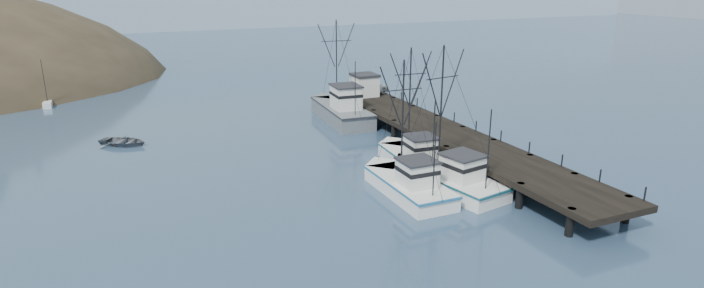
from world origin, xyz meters
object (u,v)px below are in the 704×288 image
(pier_shed, at_px, (365,85))
(pier, at_px, (440,132))
(pickup_truck, at_px, (367,88))
(trawler_far, at_px, (413,158))
(work_vessel, at_px, (341,110))
(trawler_near, at_px, (447,178))
(trawler_mid, at_px, (407,183))
(motorboat, at_px, (124,145))

(pier_shed, bearing_deg, pier, -89.07)
(pier, xyz_separation_m, pickup_truck, (0.38, 18.00, 1.15))
(trawler_far, bearing_deg, work_vessel, 88.46)
(pier, distance_m, trawler_near, 10.65)
(trawler_near, xyz_separation_m, trawler_far, (-0.04, 5.56, 0.00))
(trawler_near, xyz_separation_m, pickup_truck, (5.59, 27.25, 2.02))
(trawler_mid, height_order, work_vessel, work_vessel)
(pier, bearing_deg, work_vessel, 108.17)
(trawler_mid, xyz_separation_m, work_vessel, (4.08, 23.56, 0.41))
(trawler_mid, bearing_deg, pier_shed, 72.05)
(trawler_near, relative_size, pier_shed, 3.70)
(pier, xyz_separation_m, pier_shed, (-0.28, 17.38, 1.73))
(trawler_far, height_order, work_vessel, work_vessel)
(pier, distance_m, work_vessel, 15.29)
(trawler_far, distance_m, pickup_truck, 22.50)
(trawler_near, distance_m, motorboat, 33.39)
(trawler_mid, distance_m, work_vessel, 23.91)
(work_vessel, bearing_deg, pier, -71.83)
(pier_shed, height_order, motorboat, pier_shed)
(pier, xyz_separation_m, trawler_mid, (-8.84, -9.04, -0.87))
(trawler_mid, xyz_separation_m, pickup_truck, (9.22, 27.04, 2.02))
(trawler_far, xyz_separation_m, motorboat, (-23.86, 17.74, -0.82))
(trawler_near, bearing_deg, pickup_truck, 78.40)
(work_vessel, height_order, pier_shed, work_vessel)
(trawler_mid, height_order, pickup_truck, trawler_mid)
(pier_shed, bearing_deg, work_vessel, -147.46)
(pier, xyz_separation_m, trawler_far, (-5.25, -3.69, -0.87))
(pier_shed, relative_size, pickup_truck, 0.53)
(pier, distance_m, motorboat, 32.37)
(trawler_near, xyz_separation_m, work_vessel, (0.45, 23.77, 0.41))
(trawler_near, bearing_deg, motorboat, 135.72)
(work_vessel, distance_m, pier_shed, 5.75)
(pier_shed, bearing_deg, trawler_mid, -107.95)
(pier, xyz_separation_m, work_vessel, (-4.77, 14.52, -0.46))
(work_vessel, bearing_deg, pickup_truck, 34.07)
(motorboat, bearing_deg, trawler_mid, -101.63)
(trawler_far, relative_size, motorboat, 2.21)
(trawler_far, height_order, motorboat, trawler_far)
(trawler_mid, relative_size, pier_shed, 3.40)
(trawler_far, relative_size, work_vessel, 0.78)
(pickup_truck, height_order, motorboat, pickup_truck)
(pier_shed, bearing_deg, pickup_truck, 43.14)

